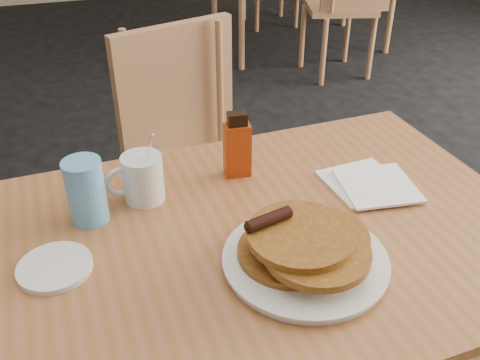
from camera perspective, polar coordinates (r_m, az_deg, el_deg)
name	(u,v)px	position (r m, az deg, el deg)	size (l,w,h in m)	color
main_table	(253,249)	(1.13, 1.43, -7.37)	(1.27, 0.90, 0.75)	#9D5837
chair_main_far	(185,146)	(1.79, -5.89, 3.62)	(0.53, 0.54, 0.94)	#A0704B
pancake_plate	(305,252)	(1.02, 6.96, -7.59)	(0.31, 0.31, 0.10)	silver
coffee_mug	(142,178)	(1.19, -10.45, 0.25)	(0.13, 0.09, 0.17)	silver
syrup_bottle	(237,147)	(1.25, -0.30, 3.56)	(0.06, 0.04, 0.16)	maroon
napkin_stack	(370,184)	(1.27, 13.70, -0.41)	(0.20, 0.21, 0.01)	white
blue_tumbler	(86,191)	(1.14, -16.11, -1.14)	(0.08, 0.08, 0.14)	#599AD1
side_saucer	(55,267)	(1.07, -19.15, -8.78)	(0.14, 0.14, 0.01)	silver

